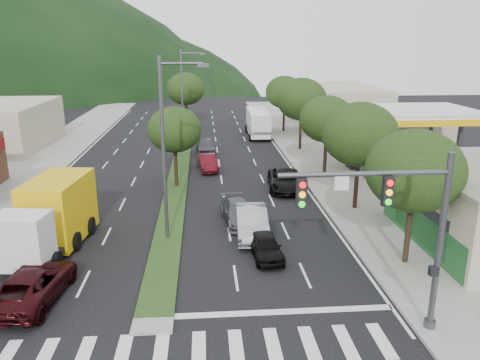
{
  "coord_description": "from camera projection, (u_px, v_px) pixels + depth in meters",
  "views": [
    {
      "loc": [
        2.14,
        -16.46,
        10.58
      ],
      "look_at": [
        4.28,
        10.62,
        2.61
      ],
      "focal_mm": 35.0,
      "sensor_mm": 36.0,
      "label": 1
    }
  ],
  "objects": [
    {
      "name": "tree_r_e",
      "position": [
        284.0,
        92.0,
        56.36
      ],
      "size": [
        4.6,
        4.6,
        6.71
      ],
      "color": "black",
      "rests_on": "sidewalk_right"
    },
    {
      "name": "bldg_right_far",
      "position": [
        335.0,
        106.0,
        61.4
      ],
      "size": [
        10.0,
        16.0,
        5.2
      ],
      "primitive_type": "cube",
      "color": "#BAB094",
      "rests_on": "ground"
    },
    {
      "name": "bldg_left_far",
      "position": [
        1.0,
        125.0,
        49.0
      ],
      "size": [
        9.0,
        14.0,
        4.6
      ],
      "primitive_type": "cube",
      "color": "#BAB094",
      "rests_on": "ground"
    },
    {
      "name": "car_queue_e",
      "position": [
        205.0,
        146.0,
        46.54
      ],
      "size": [
        2.08,
        4.52,
        1.5
      ],
      "primitive_type": "imported",
      "rotation": [
        0.0,
        0.0,
        0.07
      ],
      "color": "#47464B",
      "rests_on": "ground"
    },
    {
      "name": "traffic_signal",
      "position": [
        401.0,
        218.0,
        16.47
      ],
      "size": [
        6.12,
        0.4,
        7.0
      ],
      "color": "#47494C",
      "rests_on": "ground"
    },
    {
      "name": "tree_r_a",
      "position": [
        415.0,
        171.0,
        21.94
      ],
      "size": [
        4.6,
        4.6,
        6.63
      ],
      "color": "black",
      "rests_on": "sidewalk_right"
    },
    {
      "name": "box_truck",
      "position": [
        53.0,
        217.0,
        24.8
      ],
      "size": [
        3.57,
        7.56,
        3.6
      ],
      "rotation": [
        0.0,
        0.0,
        3.01
      ],
      "color": "silver",
      "rests_on": "ground"
    },
    {
      "name": "sidewalk_left",
      "position": [
        33.0,
        166.0,
        41.47
      ],
      "size": [
        6.0,
        90.0,
        0.15
      ],
      "primitive_type": "cube",
      "color": "gray",
      "rests_on": "ground"
    },
    {
      "name": "car_queue_c",
      "position": [
        207.0,
        163.0,
        40.32
      ],
      "size": [
        1.91,
        4.2,
        1.34
      ],
      "primitive_type": "imported",
      "rotation": [
        0.0,
        0.0,
        0.13
      ],
      "color": "#520D17",
      "rests_on": "ground"
    },
    {
      "name": "ground",
      "position": [
        154.0,
        320.0,
        18.57
      ],
      "size": [
        160.0,
        160.0,
        0.0
      ],
      "primitive_type": "plane",
      "color": "black",
      "rests_on": "ground"
    },
    {
      "name": "motorhome",
      "position": [
        258.0,
        122.0,
        54.87
      ],
      "size": [
        2.65,
        7.99,
        3.05
      ],
      "rotation": [
        0.0,
        0.0,
        -0.02
      ],
      "color": "white",
      "rests_on": "ground"
    },
    {
      "name": "crosswalk",
      "position": [
        148.0,
        352.0,
        16.65
      ],
      "size": [
        19.0,
        2.2,
        0.01
      ],
      "primitive_type": "cube",
      "color": "silver",
      "rests_on": "ground"
    },
    {
      "name": "sidewalk_right",
      "position": [
        316.0,
        161.0,
        43.4
      ],
      "size": [
        5.0,
        90.0,
        0.15
      ],
      "primitive_type": "cube",
      "color": "gray",
      "rests_on": "ground"
    },
    {
      "name": "tree_r_d",
      "position": [
        302.0,
        99.0,
        46.71
      ],
      "size": [
        5.0,
        5.0,
        7.17
      ],
      "color": "black",
      "rests_on": "sidewalk_right"
    },
    {
      "name": "streetlight_near",
      "position": [
        167.0,
        142.0,
        24.66
      ],
      "size": [
        2.6,
        0.25,
        10.0
      ],
      "color": "#47494C",
      "rests_on": "ground"
    },
    {
      "name": "sedan_silver",
      "position": [
        252.0,
        222.0,
        26.57
      ],
      "size": [
        1.86,
        4.99,
        1.63
      ],
      "primitive_type": "imported",
      "rotation": [
        0.0,
        0.0,
        -0.03
      ],
      "color": "#9FA1A6",
      "rests_on": "ground"
    },
    {
      "name": "car_queue_d",
      "position": [
        285.0,
        180.0,
        34.97
      ],
      "size": [
        2.83,
        5.36,
        1.44
      ],
      "primitive_type": "imported",
      "rotation": [
        0.0,
        0.0,
        -0.09
      ],
      "color": "black",
      "rests_on": "ground"
    },
    {
      "name": "gas_canopy",
      "position": [
        402.0,
        116.0,
        39.74
      ],
      "size": [
        12.2,
        8.2,
        5.25
      ],
      "color": "silver",
      "rests_on": "ground"
    },
    {
      "name": "tree_med_far",
      "position": [
        186.0,
        89.0,
        59.24
      ],
      "size": [
        4.8,
        4.8,
        6.94
      ],
      "color": "black",
      "rests_on": "median"
    },
    {
      "name": "tree_r_c",
      "position": [
        327.0,
        119.0,
        37.27
      ],
      "size": [
        4.4,
        4.4,
        6.48
      ],
      "color": "black",
      "rests_on": "sidewalk_right"
    },
    {
      "name": "tree_r_b",
      "position": [
        360.0,
        134.0,
        29.53
      ],
      "size": [
        4.8,
        4.8,
        6.94
      ],
      "color": "black",
      "rests_on": "sidewalk_right"
    },
    {
      "name": "tree_med_near",
      "position": [
        174.0,
        130.0,
        34.54
      ],
      "size": [
        4.0,
        4.0,
        6.02
      ],
      "color": "black",
      "rests_on": "median"
    },
    {
      "name": "median",
      "position": [
        182.0,
        156.0,
        45.33
      ],
      "size": [
        1.6,
        56.0,
        0.12
      ],
      "primitive_type": "cube",
      "color": "#1C3814",
      "rests_on": "ground"
    },
    {
      "name": "car_queue_b",
      "position": [
        238.0,
        212.0,
        28.59
      ],
      "size": [
        2.36,
        4.69,
        1.31
      ],
      "primitive_type": "imported",
      "rotation": [
        0.0,
        0.0,
        0.12
      ],
      "color": "#515156",
      "rests_on": "ground"
    },
    {
      "name": "suv_maroon",
      "position": [
        33.0,
        284.0,
        19.88
      ],
      "size": [
        2.96,
        5.43,
        1.44
      ],
      "primitive_type": "imported",
      "rotation": [
        0.0,
        0.0,
        3.03
      ],
      "color": "black",
      "rests_on": "ground"
    },
    {
      "name": "streetlight_mid",
      "position": [
        184.0,
        93.0,
        48.58
      ],
      "size": [
        2.6,
        0.25,
        10.0
      ],
      "color": "#47494C",
      "rests_on": "ground"
    },
    {
      "name": "car_queue_a",
      "position": [
        266.0,
        246.0,
        23.89
      ],
      "size": [
        1.75,
        3.72,
        1.23
      ],
      "primitive_type": "imported",
      "rotation": [
        0.0,
        0.0,
        0.09
      ],
      "color": "black",
      "rests_on": "ground"
    }
  ]
}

